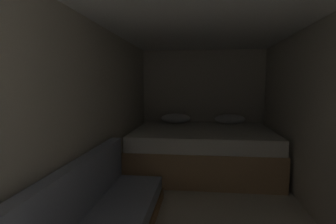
% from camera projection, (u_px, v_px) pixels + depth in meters
% --- Properties ---
extents(wall_back, '(2.44, 0.05, 2.09)m').
position_uv_depth(wall_back, '(203.00, 104.00, 5.40)').
color(wall_back, beige).
rests_on(wall_back, ground).
extents(wall_left, '(0.05, 5.56, 2.09)m').
position_uv_depth(wall_left, '(84.00, 123.00, 2.77)').
color(wall_left, beige).
rests_on(wall_left, ground).
extents(ceiling_slab, '(2.44, 5.56, 0.05)m').
position_uv_depth(ceiling_slab, '(206.00, 9.00, 2.52)').
color(ceiling_slab, white).
rests_on(ceiling_slab, wall_left).
extents(bed, '(2.22, 1.75, 0.89)m').
position_uv_depth(bed, '(202.00, 150.00, 4.54)').
color(bed, tan).
rests_on(bed, ground).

